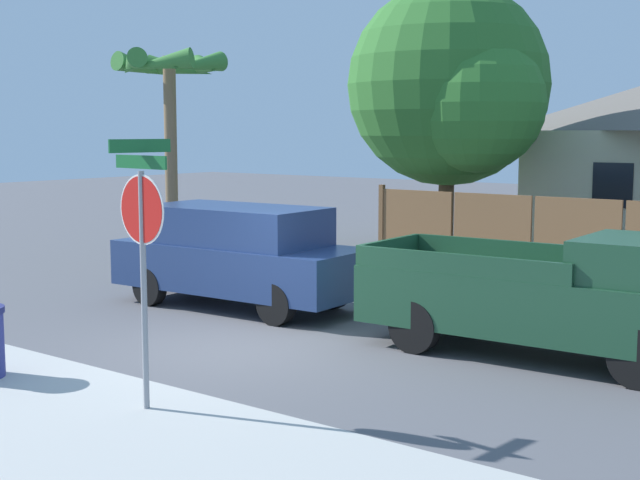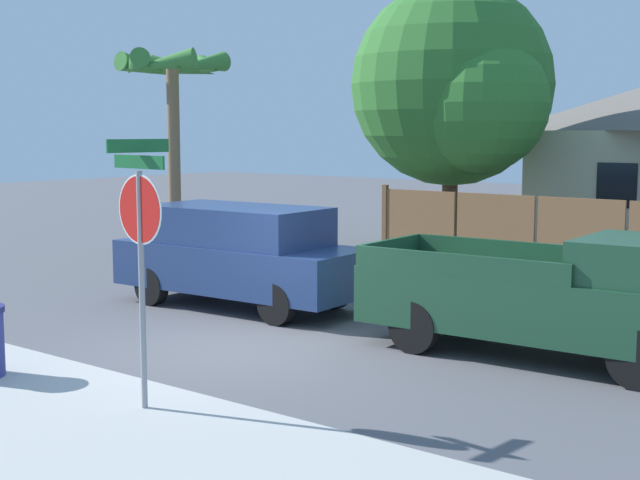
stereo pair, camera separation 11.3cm
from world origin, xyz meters
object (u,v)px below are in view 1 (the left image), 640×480
at_px(palm_tree, 170,84).
at_px(red_suv, 238,253).
at_px(orange_pickup, 556,296).
at_px(stop_sign, 142,228).
at_px(oak_tree, 454,89).

xyz_separation_m(palm_tree, red_suv, (4.04, -2.17, -3.23)).
relative_size(orange_pickup, stop_sign, 1.68).
bearing_deg(stop_sign, oak_tree, 109.60).
bearing_deg(orange_pickup, stop_sign, -121.87).
height_order(red_suv, orange_pickup, red_suv).
relative_size(red_suv, orange_pickup, 0.93).
xyz_separation_m(palm_tree, stop_sign, (7.27, -7.19, -2.12)).
distance_m(palm_tree, orange_pickup, 10.83).
xyz_separation_m(oak_tree, red_suv, (0.27, -8.27, -3.24)).
distance_m(oak_tree, orange_pickup, 10.91).
bearing_deg(oak_tree, red_suv, -88.13).
bearing_deg(red_suv, orange_pickup, -2.69).
bearing_deg(stop_sign, palm_tree, 140.17).
xyz_separation_m(oak_tree, orange_pickup, (6.30, -8.25, -3.34)).
height_order(palm_tree, orange_pickup, palm_tree).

